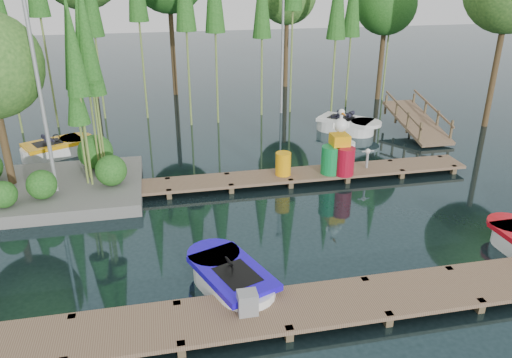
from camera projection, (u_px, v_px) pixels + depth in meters
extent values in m
plane|color=#1B2E33|center=(243.00, 221.00, 14.67)|extent=(90.00, 90.00, 0.00)
cube|color=brown|center=(281.00, 310.00, 10.53)|extent=(18.00, 1.50, 0.10)
cube|color=brown|center=(73.00, 326.00, 10.36)|extent=(0.16, 0.16, 0.50)
cube|color=brown|center=(182.00, 353.00, 9.64)|extent=(0.16, 0.16, 0.50)
cube|color=brown|center=(178.00, 312.00, 10.77)|extent=(0.16, 0.16, 0.50)
cube|color=brown|center=(289.00, 337.00, 10.04)|extent=(0.16, 0.16, 0.50)
cube|color=brown|center=(274.00, 300.00, 11.17)|extent=(0.16, 0.16, 0.50)
cube|color=brown|center=(388.00, 323.00, 10.45)|extent=(0.16, 0.16, 0.50)
cube|color=brown|center=(364.00, 288.00, 11.58)|extent=(0.16, 0.16, 0.50)
cube|color=brown|center=(480.00, 310.00, 10.85)|extent=(0.16, 0.16, 0.50)
cube|color=brown|center=(448.00, 277.00, 11.98)|extent=(0.16, 0.16, 0.50)
cube|color=brown|center=(258.00, 178.00, 17.00)|extent=(15.00, 1.20, 0.10)
cube|color=brown|center=(36.00, 209.00, 15.31)|extent=(0.16, 0.16, 0.50)
cube|color=brown|center=(42.00, 195.00, 16.18)|extent=(0.16, 0.16, 0.50)
cube|color=brown|center=(104.00, 203.00, 15.70)|extent=(0.16, 0.16, 0.50)
cube|color=brown|center=(106.00, 190.00, 16.56)|extent=(0.16, 0.16, 0.50)
cube|color=brown|center=(169.00, 197.00, 16.08)|extent=(0.16, 0.16, 0.50)
cube|color=brown|center=(168.00, 185.00, 16.94)|extent=(0.16, 0.16, 0.50)
cube|color=brown|center=(231.00, 192.00, 16.46)|extent=(0.16, 0.16, 0.50)
cube|color=brown|center=(227.00, 180.00, 17.32)|extent=(0.16, 0.16, 0.50)
cube|color=brown|center=(291.00, 186.00, 16.84)|extent=(0.16, 0.16, 0.50)
cube|color=brown|center=(283.00, 175.00, 17.70)|extent=(0.16, 0.16, 0.50)
cube|color=brown|center=(347.00, 181.00, 17.22)|extent=(0.16, 0.16, 0.50)
cube|color=brown|center=(337.00, 171.00, 18.08)|extent=(0.16, 0.16, 0.50)
cube|color=brown|center=(401.00, 177.00, 17.60)|extent=(0.16, 0.16, 0.50)
cube|color=brown|center=(389.00, 167.00, 18.47)|extent=(0.16, 0.16, 0.50)
cube|color=brown|center=(453.00, 172.00, 17.99)|extent=(0.16, 0.16, 0.50)
cube|color=brown|center=(439.00, 163.00, 18.85)|extent=(0.16, 0.16, 0.50)
cube|color=slate|center=(44.00, 191.00, 16.16)|extent=(6.20, 4.20, 0.42)
sphere|color=#296620|center=(42.00, 185.00, 15.04)|extent=(0.90, 0.90, 0.90)
sphere|color=#296620|center=(95.00, 152.00, 17.22)|extent=(1.20, 1.20, 1.20)
sphere|color=#296620|center=(3.00, 194.00, 14.51)|extent=(0.80, 0.80, 0.80)
sphere|color=#296620|center=(111.00, 170.00, 15.93)|extent=(1.00, 1.00, 1.00)
cylinder|color=#47351E|center=(3.00, 136.00, 15.61)|extent=(0.24, 0.24, 3.60)
cylinder|color=olive|center=(91.00, 100.00, 15.89)|extent=(0.07, 0.07, 5.93)
cone|color=#296620|center=(81.00, 33.00, 15.06)|extent=(0.70, 0.70, 2.97)
cylinder|color=olive|center=(80.00, 106.00, 15.73)|extent=(0.07, 0.07, 5.66)
cone|color=#296620|center=(71.00, 42.00, 14.94)|extent=(0.70, 0.70, 2.83)
cylinder|color=olive|center=(98.00, 110.00, 16.08)|extent=(0.07, 0.07, 5.22)
cone|color=#296620|center=(91.00, 53.00, 15.36)|extent=(0.70, 0.70, 2.61)
cylinder|color=olive|center=(82.00, 113.00, 15.22)|extent=(0.07, 0.07, 5.53)
cone|color=#296620|center=(73.00, 49.00, 14.45)|extent=(0.70, 0.70, 2.76)
cylinder|color=olive|center=(81.00, 136.00, 15.61)|extent=(0.07, 0.07, 4.01)
cone|color=#296620|center=(75.00, 92.00, 15.06)|extent=(0.70, 0.70, 2.01)
cylinder|color=olive|center=(94.00, 98.00, 15.77)|extent=(0.07, 0.07, 6.11)
cone|color=#296620|center=(85.00, 28.00, 14.92)|extent=(0.70, 0.70, 3.05)
cylinder|color=#47351E|center=(497.00, 60.00, 22.06)|extent=(0.26, 0.26, 6.06)
cylinder|color=#47351E|center=(382.00, 53.00, 26.90)|extent=(0.26, 0.26, 5.02)
sphere|color=#296620|center=(387.00, 4.00, 25.90)|extent=(3.16, 3.16, 3.16)
cylinder|color=#47351E|center=(286.00, 42.00, 29.69)|extent=(0.26, 0.26, 5.31)
cylinder|color=#47351E|center=(172.00, 37.00, 27.59)|extent=(0.26, 0.26, 6.46)
cylinder|color=#47351E|center=(89.00, 35.00, 26.65)|extent=(0.26, 0.26, 6.85)
cylinder|color=olive|center=(6.00, 47.00, 20.83)|extent=(0.09, 0.09, 7.48)
cylinder|color=olive|center=(41.00, 18.00, 21.20)|extent=(0.09, 0.09, 9.66)
cylinder|color=olive|center=(95.00, 37.00, 22.88)|extent=(0.09, 0.09, 7.69)
cylinder|color=olive|center=(139.00, 23.00, 22.69)|extent=(0.09, 0.09, 8.99)
cylinder|color=olive|center=(187.00, 32.00, 21.73)|extent=(0.09, 0.09, 8.44)
cylinder|color=olive|center=(215.00, 33.00, 22.13)|extent=(0.09, 0.09, 8.22)
cylinder|color=olive|center=(262.00, 39.00, 23.51)|extent=(0.09, 0.09, 7.41)
cylinder|color=olive|center=(293.00, 11.00, 23.53)|extent=(0.09, 0.09, 9.77)
cylinder|color=olive|center=(335.00, 40.00, 23.20)|extent=(0.09, 0.09, 7.40)
cylinder|color=olive|center=(351.00, 37.00, 24.94)|extent=(0.09, 0.09, 7.14)
cylinder|color=olive|center=(390.00, 19.00, 26.03)|extent=(0.09, 0.09, 8.61)
cylinder|color=gray|center=(40.00, 93.00, 14.49)|extent=(0.12, 0.12, 7.00)
cylinder|color=gray|center=(282.00, 42.00, 23.91)|extent=(0.12, 0.12, 7.00)
cube|color=brown|center=(417.00, 122.00, 21.98)|extent=(1.50, 3.94, 0.95)
cube|color=brown|center=(420.00, 133.00, 20.39)|extent=(0.08, 0.08, 0.90)
cube|color=brown|center=(408.00, 123.00, 21.34)|extent=(0.08, 0.08, 0.90)
cube|color=brown|center=(396.00, 113.00, 22.28)|extent=(0.08, 0.08, 0.90)
cube|color=brown|center=(386.00, 105.00, 23.23)|extent=(0.08, 0.08, 0.90)
cube|color=brown|center=(404.00, 109.00, 21.61)|extent=(0.06, 3.54, 0.83)
cube|color=brown|center=(451.00, 131.00, 20.66)|extent=(0.08, 0.08, 0.90)
cube|color=brown|center=(438.00, 121.00, 21.60)|extent=(0.08, 0.08, 0.90)
cube|color=brown|center=(425.00, 112.00, 22.55)|extent=(0.08, 0.08, 0.90)
cube|color=brown|center=(413.00, 103.00, 23.49)|extent=(0.08, 0.08, 0.90)
cube|color=brown|center=(433.00, 108.00, 21.87)|extent=(0.06, 3.54, 0.83)
cube|color=white|center=(233.00, 284.00, 11.45)|extent=(1.62, 1.62, 0.57)
cylinder|color=white|center=(220.00, 271.00, 11.93)|extent=(1.61, 1.61, 0.57)
cylinder|color=white|center=(247.00, 298.00, 10.96)|extent=(1.61, 1.61, 0.57)
cube|color=#1A08CE|center=(233.00, 273.00, 11.32)|extent=(1.97, 2.49, 0.15)
cylinder|color=#1A08CE|center=(214.00, 254.00, 12.03)|extent=(1.65, 1.65, 0.15)
cube|color=black|center=(237.00, 275.00, 11.14)|extent=(1.09, 1.24, 0.06)
torus|color=black|center=(229.00, 262.00, 11.36)|extent=(0.25, 0.32, 0.28)
cylinder|color=red|center=(510.00, 224.00, 13.50)|extent=(1.21, 1.21, 0.13)
cube|color=white|center=(54.00, 151.00, 19.56)|extent=(1.68, 1.68, 0.57)
cylinder|color=white|center=(70.00, 148.00, 19.92)|extent=(1.67, 1.67, 0.57)
cylinder|color=white|center=(38.00, 155.00, 19.19)|extent=(1.67, 1.67, 0.57)
cube|color=#EE9E0C|center=(53.00, 144.00, 19.43)|extent=(2.50, 2.12, 0.14)
cylinder|color=#EE9E0C|center=(76.00, 139.00, 19.96)|extent=(1.70, 1.70, 0.14)
cube|color=black|center=(48.00, 144.00, 19.29)|extent=(1.26, 1.15, 0.06)
torus|color=black|center=(56.00, 138.00, 19.44)|extent=(0.32, 0.27, 0.27)
imported|color=#1E1E2D|center=(45.00, 138.00, 19.16)|extent=(0.55, 0.50, 1.01)
cube|color=white|center=(345.00, 127.00, 22.39)|extent=(1.86, 1.86, 0.60)
cylinder|color=white|center=(359.00, 129.00, 22.08)|extent=(1.85, 1.85, 0.60)
cylinder|color=white|center=(331.00, 125.00, 22.71)|extent=(1.85, 1.85, 0.60)
cube|color=white|center=(345.00, 120.00, 22.26)|extent=(2.58, 2.54, 0.15)
cylinder|color=white|center=(366.00, 123.00, 21.80)|extent=(1.89, 1.89, 0.15)
cube|color=black|center=(341.00, 118.00, 22.35)|extent=(1.34, 1.33, 0.07)
torus|color=black|center=(349.00, 116.00, 22.10)|extent=(0.33, 0.33, 0.29)
imported|color=#1E1E2D|center=(340.00, 113.00, 22.28)|extent=(0.54, 0.54, 0.98)
imported|color=#1E1E2D|center=(351.00, 114.00, 22.42)|extent=(0.42, 0.41, 0.74)
cube|color=gray|center=(247.00, 303.00, 10.27)|extent=(0.41, 0.35, 0.50)
cylinder|color=#EE9E0C|center=(283.00, 164.00, 16.99)|extent=(0.53, 0.53, 0.79)
cylinder|color=#0D7C38|center=(331.00, 160.00, 17.07)|extent=(0.65, 0.65, 0.97)
cylinder|color=white|center=(345.00, 155.00, 17.48)|extent=(0.65, 0.65, 0.97)
cylinder|color=maroon|center=(345.00, 161.00, 16.96)|extent=(0.65, 0.65, 0.97)
cube|color=#EE9E0C|center=(340.00, 140.00, 16.96)|extent=(0.59, 0.59, 0.38)
sphere|color=white|center=(341.00, 125.00, 16.76)|extent=(0.47, 0.47, 0.47)
cylinder|color=white|center=(341.00, 117.00, 16.65)|extent=(0.11, 0.11, 0.32)
sphere|color=white|center=(342.00, 112.00, 16.57)|extent=(0.22, 0.22, 0.22)
cone|color=orange|center=(344.00, 115.00, 16.39)|extent=(0.11, 0.32, 0.11)
cube|color=white|center=(341.00, 125.00, 16.76)|extent=(0.59, 0.06, 0.19)
cylinder|color=gray|center=(367.00, 161.00, 17.61)|extent=(0.09, 0.09, 0.54)
sphere|color=white|center=(368.00, 151.00, 17.47)|extent=(0.18, 0.18, 0.18)
cube|color=gray|center=(368.00, 151.00, 17.47)|extent=(0.45, 0.04, 0.04)
cone|color=orange|center=(369.00, 152.00, 17.38)|extent=(0.04, 0.09, 0.04)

